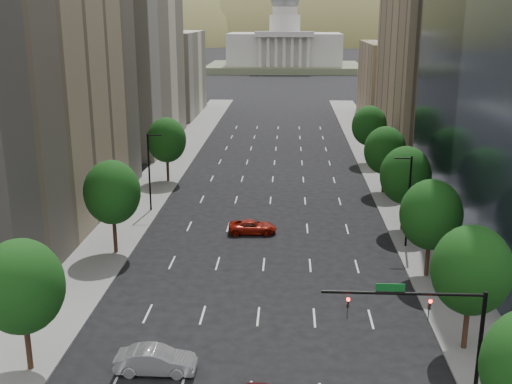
% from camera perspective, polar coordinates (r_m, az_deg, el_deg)
% --- Properties ---
extents(sidewalk_left, '(6.00, 200.00, 0.15)m').
position_cam_1_polar(sidewalk_left, '(67.77, -12.16, -2.93)').
color(sidewalk_left, slate).
rests_on(sidewalk_left, ground).
extents(sidewalk_right, '(6.00, 200.00, 0.15)m').
position_cam_1_polar(sidewalk_right, '(66.83, 14.50, -3.36)').
color(sidewalk_right, slate).
rests_on(sidewalk_right, ground).
extents(midrise_cream_left, '(14.00, 30.00, 35.00)m').
position_cam_1_polar(midrise_cream_left, '(108.31, -11.76, 13.49)').
color(midrise_cream_left, beige).
rests_on(midrise_cream_left, ground).
extents(filler_left, '(14.00, 26.00, 18.00)m').
position_cam_1_polar(filler_left, '(141.00, -8.18, 10.70)').
color(filler_left, beige).
rests_on(filler_left, ground).
extents(parking_tan_right, '(14.00, 30.00, 30.00)m').
position_cam_1_polar(parking_tan_right, '(104.56, 16.05, 11.76)').
color(parking_tan_right, '#8C7759').
rests_on(parking_tan_right, ground).
extents(filler_right, '(14.00, 26.00, 16.00)m').
position_cam_1_polar(filler_right, '(137.42, 12.83, 9.92)').
color(filler_right, '#8C7759').
rests_on(filler_right, ground).
extents(tree_right_1, '(5.20, 5.20, 8.75)m').
position_cam_1_polar(tree_right_1, '(42.71, 19.18, -6.80)').
color(tree_right_1, '#382316').
rests_on(tree_right_1, ground).
extents(tree_right_2, '(5.20, 5.20, 8.61)m').
position_cam_1_polar(tree_right_2, '(53.67, 15.76, -2.02)').
color(tree_right_2, '#382316').
rests_on(tree_right_2, ground).
extents(tree_right_3, '(5.20, 5.20, 8.89)m').
position_cam_1_polar(tree_right_3, '(64.89, 13.56, 1.50)').
color(tree_right_3, '#382316').
rests_on(tree_right_3, ground).
extents(tree_right_4, '(5.20, 5.20, 8.46)m').
position_cam_1_polar(tree_right_4, '(78.42, 11.76, 3.75)').
color(tree_right_4, '#382316').
rests_on(tree_right_4, ground).
extents(tree_right_5, '(5.20, 5.20, 8.75)m').
position_cam_1_polar(tree_right_5, '(93.93, 10.36, 6.00)').
color(tree_right_5, '#382316').
rests_on(tree_right_5, ground).
extents(tree_left_0, '(5.20, 5.20, 8.75)m').
position_cam_1_polar(tree_left_0, '(40.66, -20.72, -8.13)').
color(tree_left_0, '#382316').
rests_on(tree_left_0, ground).
extents(tree_left_1, '(5.20, 5.20, 8.97)m').
position_cam_1_polar(tree_left_1, '(58.29, -13.07, -0.03)').
color(tree_left_1, '#382316').
rests_on(tree_left_1, ground).
extents(tree_left_2, '(5.20, 5.20, 8.68)m').
position_cam_1_polar(tree_left_2, '(82.95, -8.21, 4.74)').
color(tree_left_2, '#382316').
rests_on(tree_left_2, ground).
extents(streetlight_rn, '(1.70, 0.20, 9.00)m').
position_cam_1_polar(streetlight_rn, '(60.32, 13.79, -0.65)').
color(streetlight_rn, black).
rests_on(streetlight_rn, ground).
extents(streetlight_ln, '(1.70, 0.20, 9.00)m').
position_cam_1_polar(streetlight_ln, '(70.60, -9.73, 2.00)').
color(streetlight_ln, black).
rests_on(streetlight_ln, ground).
extents(traffic_signal, '(9.12, 0.40, 7.38)m').
position_cam_1_polar(traffic_signal, '(36.80, 16.33, -11.30)').
color(traffic_signal, black).
rests_on(traffic_signal, ground).
extents(capitol, '(60.00, 40.00, 35.20)m').
position_cam_1_polar(capitol, '(251.85, 2.63, 13.02)').
color(capitol, '#596647').
rests_on(capitol, ground).
extents(foothills, '(720.00, 413.00, 263.00)m').
position_cam_1_polar(foothills, '(605.00, 6.21, 10.28)').
color(foothills, olive).
rests_on(foothills, ground).
extents(car_silver, '(5.06, 1.79, 1.66)m').
position_cam_1_polar(car_silver, '(40.67, -9.18, -15.01)').
color(car_silver, '#9C9DA1').
rests_on(car_silver, ground).
extents(car_red_far, '(5.07, 2.64, 1.36)m').
position_cam_1_polar(car_red_far, '(63.69, -0.33, -3.22)').
color(car_red_far, '#9B170B').
rests_on(car_red_far, ground).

